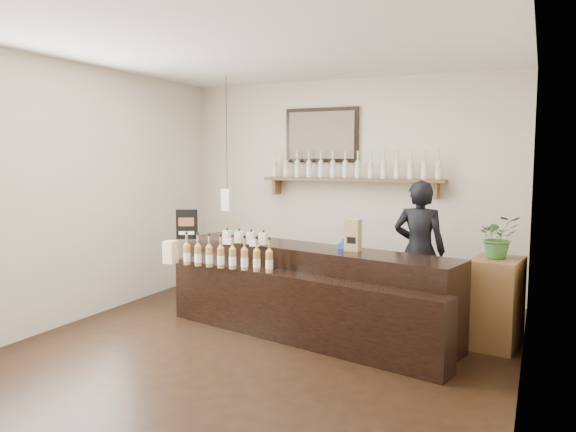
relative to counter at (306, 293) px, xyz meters
The scene contains 10 objects.
ground 0.74m from the counter, 109.85° to the right, with size 5.00×5.00×0.00m, color black.
room_shell 1.43m from the counter, 109.85° to the right, with size 5.00×5.00×5.00m.
back_wall_decor 2.26m from the counter, 101.05° to the left, with size 2.66×0.96×1.69m.
counter is the anchor object (origin of this frame).
promo_sign 1.59m from the counter, behind, with size 0.22×0.13×0.33m.
paper_bag 0.78m from the counter, ahead, with size 0.15×0.12×0.32m.
tape_dispenser 0.64m from the counter, 16.62° to the left, with size 0.14×0.07×0.11m.
side_cabinet 1.83m from the counter, 11.95° to the left, with size 0.51×0.64×0.84m.
potted_plant 1.94m from the counter, 11.95° to the left, with size 0.37×0.32×0.41m, color #305E25.
shopkeeper 1.43m from the counter, 45.68° to the left, with size 0.64×0.42×1.75m, color black.
Camera 1 is at (2.35, -4.57, 1.79)m, focal length 35.00 mm.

